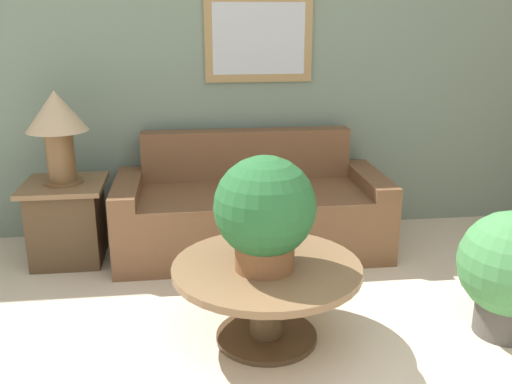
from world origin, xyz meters
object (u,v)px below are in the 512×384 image
side_table (67,221)px  table_lamp (57,122)px  potted_plant_on_table (265,211)px  couch_main (251,212)px  potted_plant_floor (511,269)px  coffee_table (267,285)px

side_table → table_lamp: table_lamp is taller
side_table → potted_plant_on_table: potted_plant_on_table is taller
couch_main → table_lamp: 1.51m
couch_main → potted_plant_floor: bearing=-47.3°
coffee_table → side_table: bearing=135.8°
side_table → table_lamp: 0.71m
table_lamp → potted_plant_on_table: (1.24, -1.27, -0.25)m
potted_plant_floor → couch_main: bearing=132.7°
couch_main → potted_plant_floor: (1.26, -1.37, 0.10)m
coffee_table → potted_plant_on_table: size_ratio=1.68×
coffee_table → potted_plant_on_table: (-0.02, -0.04, 0.44)m
side_table → potted_plant_on_table: (1.24, -1.27, 0.46)m
table_lamp → potted_plant_on_table: 1.79m
couch_main → potted_plant_on_table: (-0.08, -1.31, 0.47)m
coffee_table → side_table: side_table is taller
potted_plant_on_table → side_table: bearing=134.4°
potted_plant_on_table → potted_plant_floor: bearing=-2.6°
couch_main → potted_plant_floor: couch_main is taller
side_table → potted_plant_on_table: bearing=-45.6°
potted_plant_floor → table_lamp: bearing=152.8°
potted_plant_floor → coffee_table: bearing=175.6°
side_table → potted_plant_floor: (2.59, -1.33, 0.09)m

